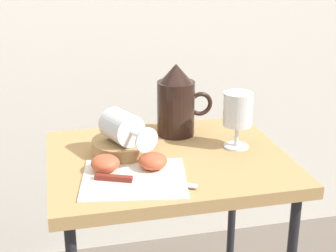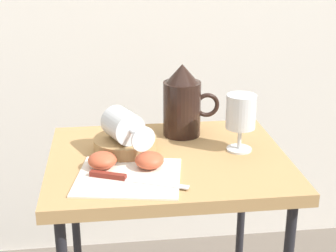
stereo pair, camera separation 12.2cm
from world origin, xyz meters
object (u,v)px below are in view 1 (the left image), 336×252
wine_glass_tipped_near (123,127)px  apple_half_left (105,163)px  table (168,180)px  basket_tray (124,146)px  knife (130,180)px  apple_half_right (153,161)px  wine_glass_upright (238,112)px  pitcher (176,106)px

wine_glass_tipped_near → apple_half_left: (-0.05, -0.08, -0.05)m
table → basket_tray: (-0.10, 0.05, 0.08)m
knife → wine_glass_tipped_near: bearing=87.0°
table → apple_half_right: (-0.05, -0.07, 0.09)m
knife → table: bearing=47.3°
table → wine_glass_tipped_near: bearing=165.1°
apple_half_left → wine_glass_upright: bearing=11.7°
wine_glass_upright → wine_glass_tipped_near: bearing=177.9°
basket_tray → knife: basket_tray is taller
wine_glass_tipped_near → apple_half_right: (0.05, -0.10, -0.05)m
pitcher → apple_half_right: (-0.11, -0.21, -0.06)m
apple_half_right → knife: 0.09m
knife → apple_half_left: bearing=123.3°
table → basket_tray: basket_tray is taller
table → apple_half_left: apple_half_left is taller
wine_glass_tipped_near → table: bearing=-14.9°
apple_half_right → wine_glass_tipped_near: bearing=119.8°
pitcher → wine_glass_upright: (0.13, -0.13, 0.01)m
wine_glass_upright → knife: bearing=-154.6°
table → apple_half_right: size_ratio=9.96×
pitcher → apple_half_right: bearing=-117.2°
basket_tray → knife: size_ratio=0.74×
wine_glass_tipped_near → knife: wine_glass_tipped_near is taller
table → apple_half_left: 0.19m
apple_half_left → knife: apple_half_left is taller
pitcher → knife: size_ratio=0.91×
apple_half_left → apple_half_right: 0.11m
pitcher → knife: pitcher is taller
wine_glass_tipped_near → apple_half_left: 0.11m
basket_tray → wine_glass_tipped_near: wine_glass_tipped_near is taller
basket_tray → knife: bearing=-93.9°
pitcher → apple_half_left: pitcher is taller
wine_glass_tipped_near → basket_tray: bearing=78.7°
wine_glass_tipped_near → pitcher: bearing=35.3°
pitcher → wine_glass_tipped_near: pitcher is taller
basket_tray → wine_glass_upright: size_ratio=1.09×
basket_tray → wine_glass_tipped_near: size_ratio=0.95×
table → wine_glass_upright: wine_glass_upright is taller
wine_glass_tipped_near → apple_half_right: size_ratio=2.50×
wine_glass_upright → apple_half_right: (-0.24, -0.08, -0.07)m
table → basket_tray: size_ratio=4.21×
pitcher → wine_glass_tipped_near: bearing=-144.7°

